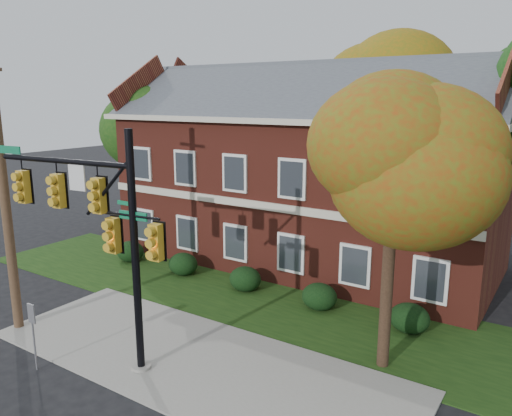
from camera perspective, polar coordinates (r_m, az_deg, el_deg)
The scene contains 15 objects.
ground at distance 15.81m, azimuth -9.52°, elevation -18.40°, with size 120.00×120.00×0.00m, color black.
sidewalk at distance 16.43m, azimuth -7.05°, elevation -16.88°, with size 14.00×5.00×0.08m, color gray.
grass_strip at distance 20.07m, azimuth 2.40°, elevation -11.15°, with size 30.00×6.00×0.04m, color #193811.
apartment_building at distance 24.75m, azimuth 5.66°, elevation 5.30°, with size 18.80×8.80×9.74m.
hedge_far_left at distance 25.85m, azimuth -14.17°, elevation -4.85°, with size 1.40×1.26×1.05m, color black.
hedge_left at distance 23.49m, azimuth -8.33°, elevation -6.37°, with size 1.40×1.26×1.05m, color black.
hedge_center at distance 21.43m, azimuth -1.24°, elevation -8.11°, with size 1.40×1.26×1.05m, color black.
hedge_right at distance 19.79m, azimuth 7.25°, elevation -10.02°, with size 1.40×1.26×1.05m, color black.
hedge_far_right at distance 18.67m, azimuth 17.14°, elevation -11.94°, with size 1.40×1.26×1.05m, color black.
tree_near_right at distance 14.35m, azimuth 16.33°, elevation 6.38°, with size 4.50×4.25×8.58m.
tree_left_rear at distance 29.57m, azimuth -12.48°, elevation 9.54°, with size 5.40×5.10×8.88m.
tree_far_rear at distance 31.26m, azimuth 15.01°, elevation 13.53°, with size 6.84×6.46×11.52m.
traffic_signal at distance 15.42m, azimuth -17.48°, elevation -1.48°, with size 6.48×0.95×7.26m.
utility_pole at distance 18.82m, azimuth -26.83°, elevation 1.47°, with size 1.51×0.36×9.68m.
sign_post at distance 16.63m, azimuth -24.17°, elevation -12.16°, with size 0.31×0.06×2.13m.
Camera 1 is at (9.42, -9.78, 8.09)m, focal length 35.00 mm.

